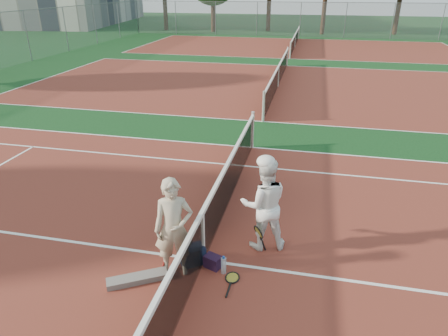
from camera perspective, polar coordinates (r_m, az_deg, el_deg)
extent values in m
plane|color=#0E3615|center=(7.20, -2.91, -13.05)|extent=(130.00, 130.00, 0.00)
cube|color=maroon|center=(7.20, -2.91, -13.03)|extent=(23.77, 10.97, 0.01)
cube|color=maroon|center=(19.54, 7.70, 11.46)|extent=(23.77, 10.97, 0.01)
cube|color=maroon|center=(32.81, 10.05, 16.63)|extent=(23.77, 10.97, 0.01)
imported|color=#B7A88D|center=(6.50, -7.19, -8.54)|extent=(0.73, 0.60, 1.73)
imported|color=white|center=(7.12, 5.74, -5.19)|extent=(1.00, 0.87, 1.74)
cube|color=black|center=(7.06, -4.53, -12.28)|extent=(0.50, 0.47, 0.33)
cube|color=black|center=(6.98, -1.62, -13.23)|extent=(0.33, 0.28, 0.23)
cube|color=#67615D|center=(6.89, -12.27, -15.19)|extent=(0.96, 0.69, 0.10)
cylinder|color=#C9E8FF|center=(6.83, -0.05, -13.79)|extent=(0.09, 0.09, 0.30)
cylinder|color=#382314|center=(45.51, -8.43, 22.01)|extent=(0.44, 0.44, 4.92)
cylinder|color=#382314|center=(43.45, -1.58, 21.81)|extent=(0.44, 0.44, 4.45)
cylinder|color=#382314|center=(44.18, 6.45, 22.36)|extent=(0.44, 0.44, 5.42)
cylinder|color=#382314|center=(42.27, 14.19, 21.78)|extent=(0.44, 0.44, 5.51)
cylinder|color=#382314|center=(44.18, 23.68, 20.40)|extent=(0.44, 0.44, 5.10)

